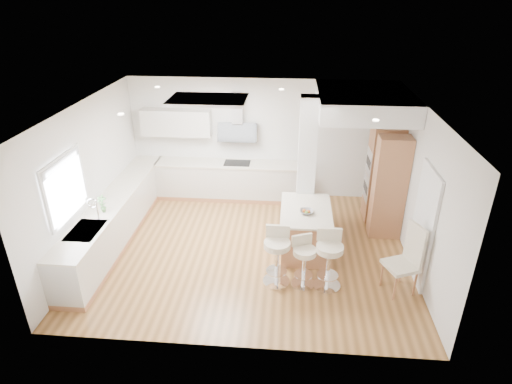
# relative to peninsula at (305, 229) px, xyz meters

# --- Properties ---
(ground) EXTENTS (6.00, 6.00, 0.00)m
(ground) POSITION_rel_peninsula_xyz_m (-1.05, -0.12, -0.44)
(ground) COLOR #A06D3B
(ground) RESTS_ON ground
(ceiling) EXTENTS (6.00, 5.00, 0.02)m
(ceiling) POSITION_rel_peninsula_xyz_m (-1.05, -0.12, -0.44)
(ceiling) COLOR white
(ceiling) RESTS_ON ground
(wall_back) EXTENTS (6.00, 0.04, 2.80)m
(wall_back) POSITION_rel_peninsula_xyz_m (-1.05, 2.38, 0.96)
(wall_back) COLOR silver
(wall_back) RESTS_ON ground
(wall_left) EXTENTS (0.04, 5.00, 2.80)m
(wall_left) POSITION_rel_peninsula_xyz_m (-4.05, -0.12, 0.96)
(wall_left) COLOR silver
(wall_left) RESTS_ON ground
(wall_right) EXTENTS (0.04, 5.00, 2.80)m
(wall_right) POSITION_rel_peninsula_xyz_m (1.95, -0.12, 0.96)
(wall_right) COLOR silver
(wall_right) RESTS_ON ground
(skylight) EXTENTS (4.10, 2.10, 0.06)m
(skylight) POSITION_rel_peninsula_xyz_m (-1.85, 0.48, 2.33)
(skylight) COLOR white
(skylight) RESTS_ON ground
(window_left) EXTENTS (0.06, 1.28, 1.07)m
(window_left) POSITION_rel_peninsula_xyz_m (-4.01, -1.02, 1.26)
(window_left) COLOR white
(window_left) RESTS_ON ground
(doorway_right) EXTENTS (0.05, 1.00, 2.10)m
(doorway_right) POSITION_rel_peninsula_xyz_m (1.92, -0.72, 0.56)
(doorway_right) COLOR #403A32
(doorway_right) RESTS_ON ground
(counter_left) EXTENTS (0.63, 4.50, 1.35)m
(counter_left) POSITION_rel_peninsula_xyz_m (-3.75, 0.11, 0.02)
(counter_left) COLOR #B3764D
(counter_left) RESTS_ON ground
(counter_back) EXTENTS (3.62, 0.63, 2.50)m
(counter_back) POSITION_rel_peninsula_xyz_m (-1.97, 2.11, 0.26)
(counter_back) COLOR #B3764D
(counter_back) RESTS_ON ground
(pillar) EXTENTS (0.35, 0.35, 2.80)m
(pillar) POSITION_rel_peninsula_xyz_m (-0.00, 0.83, 0.96)
(pillar) COLOR white
(pillar) RESTS_ON ground
(soffit) EXTENTS (1.78, 2.20, 0.40)m
(soffit) POSITION_rel_peninsula_xyz_m (1.05, 1.28, 2.16)
(soffit) COLOR white
(soffit) RESTS_ON ground
(oven_column) EXTENTS (0.63, 1.21, 2.10)m
(oven_column) POSITION_rel_peninsula_xyz_m (1.62, 1.11, 0.61)
(oven_column) COLOR #B3764D
(oven_column) RESTS_ON ground
(peninsula) EXTENTS (0.94, 1.42, 0.93)m
(peninsula) POSITION_rel_peninsula_xyz_m (0.00, 0.00, 0.00)
(peninsula) COLOR #B3764D
(peninsula) RESTS_ON ground
(bar_stool_a) EXTENTS (0.47, 0.47, 1.04)m
(bar_stool_a) POSITION_rel_peninsula_xyz_m (-0.50, -1.07, 0.15)
(bar_stool_a) COLOR white
(bar_stool_a) RESTS_ON ground
(bar_stool_b) EXTENTS (0.53, 0.53, 0.91)m
(bar_stool_b) POSITION_rel_peninsula_xyz_m (-0.04, -1.10, 0.08)
(bar_stool_b) COLOR white
(bar_stool_b) RESTS_ON ground
(bar_stool_c) EXTENTS (0.49, 0.49, 1.05)m
(bar_stool_c) POSITION_rel_peninsula_xyz_m (0.36, -1.11, 0.15)
(bar_stool_c) COLOR white
(bar_stool_c) RESTS_ON ground
(dining_chair) EXTENTS (0.62, 0.62, 1.23)m
(dining_chair) POSITION_rel_peninsula_xyz_m (1.63, -1.10, 0.22)
(dining_chair) COLOR beige
(dining_chair) RESTS_ON ground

